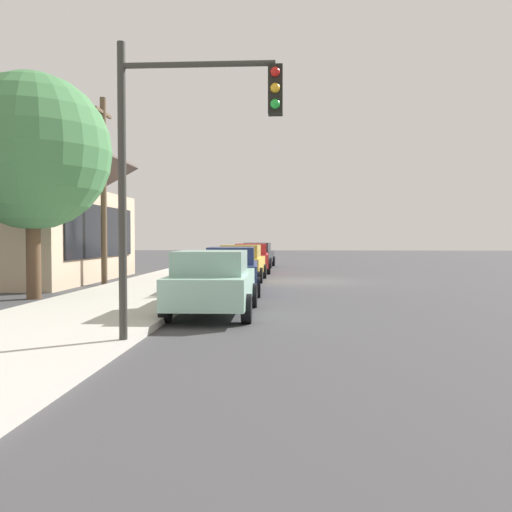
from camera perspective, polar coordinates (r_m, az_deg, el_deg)
name	(u,v)px	position (r m, az deg, el deg)	size (l,w,h in m)	color
ground_plane	(306,281)	(24.36, 5.23, -2.60)	(120.00, 120.00, 0.00)	#424244
sidewalk_curb	(180,279)	(24.81, -7.82, -2.34)	(60.00, 4.20, 0.16)	beige
car_seafoam	(213,282)	(13.64, -4.46, -2.69)	(4.59, 2.09, 1.59)	#9ED1BC
car_navy	(232,270)	(18.92, -2.48, -1.41)	(4.78, 2.13, 1.59)	navy
car_mustard	(242,262)	(24.44, -1.45, -0.67)	(4.41, 2.05, 1.59)	gold
car_cherry	(251,258)	(30.14, -0.48, -0.18)	(4.65, 2.21, 1.59)	red
car_charcoal	(258,255)	(35.81, 0.22, 0.14)	(4.66, 2.13, 1.59)	#2D3035
storefront_building	(33,233)	(26.17, -21.97, 2.22)	(10.87, 6.45, 5.73)	#CCB293
shade_tree	(32,152)	(18.67, -22.08, 9.89)	(4.82, 4.82, 6.97)	brown
traffic_light_main	(184,143)	(9.55, -7.46, 11.45)	(0.37, 2.79, 5.20)	#383833
utility_pole_wooden	(104,187)	(23.13, -15.44, 6.84)	(1.80, 0.24, 7.50)	brown
fire_hydrant_red	(174,285)	(16.66, -8.48, -2.97)	(0.22, 0.22, 0.71)	red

